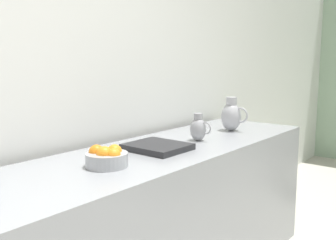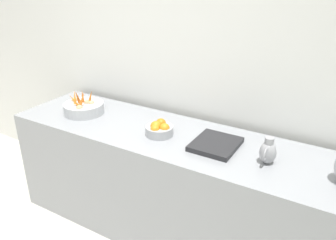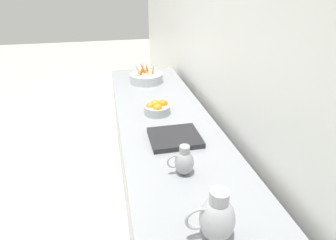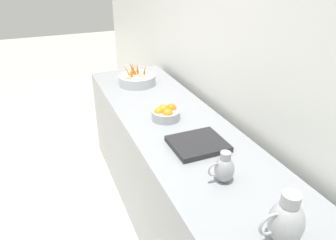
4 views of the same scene
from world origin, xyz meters
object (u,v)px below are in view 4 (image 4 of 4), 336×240
at_px(orange_bowl, 165,113).
at_px(metal_pitcher_tall, 286,221).
at_px(vegetable_colander, 137,79).
at_px(metal_pitcher_short, 224,168).

height_order(orange_bowl, metal_pitcher_tall, metal_pitcher_tall).
distance_m(vegetable_colander, orange_bowl, 0.78).
xyz_separation_m(vegetable_colander, orange_bowl, (0.03, 0.78, -0.00)).
bearing_deg(metal_pitcher_short, vegetable_colander, -90.72).
bearing_deg(metal_pitcher_short, metal_pitcher_tall, 91.88).
xyz_separation_m(vegetable_colander, metal_pitcher_tall, (0.01, 2.05, 0.06)).
relative_size(vegetable_colander, metal_pitcher_short, 1.90).
xyz_separation_m(orange_bowl, metal_pitcher_tall, (-0.02, 1.27, 0.07)).
distance_m(vegetable_colander, metal_pitcher_tall, 2.05).
height_order(vegetable_colander, orange_bowl, vegetable_colander).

